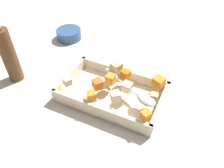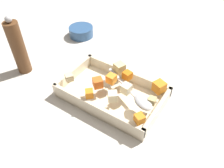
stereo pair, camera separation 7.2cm
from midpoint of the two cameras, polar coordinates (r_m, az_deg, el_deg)
ground_plane at (r=0.78m, az=1.57°, el=-2.93°), size 4.00×4.00×0.00m
baking_dish at (r=0.76m, az=2.74°, el=-2.78°), size 0.34×0.21×0.05m
carrot_chunk_far_left at (r=0.76m, az=6.69°, el=2.10°), size 0.03×0.03×0.03m
carrot_chunk_back_center at (r=0.64m, az=10.34°, el=-8.83°), size 0.03×0.03×0.03m
carrot_chunk_front_center at (r=0.73m, az=14.79°, el=-0.80°), size 0.04×0.04×0.03m
carrot_chunk_corner_ne at (r=0.69m, az=-2.87°, el=-2.58°), size 0.03×0.03×0.02m
carrot_chunk_heap_top at (r=0.74m, az=2.65°, el=1.28°), size 0.03×0.03×0.03m
carrot_chunk_heap_side at (r=0.72m, az=-0.80°, el=0.21°), size 0.04×0.04×0.03m
potato_chunk_mid_right at (r=0.75m, az=-8.22°, el=1.58°), size 0.03×0.03×0.02m
potato_chunk_corner_sw at (r=0.68m, az=3.21°, el=-3.27°), size 0.04×0.04×0.03m
potato_chunk_far_right at (r=0.78m, az=4.30°, el=4.19°), size 0.04×0.04×0.03m
potato_chunk_mid_left at (r=0.69m, az=13.23°, el=-4.23°), size 0.03×0.03×0.02m
potato_chunk_near_right at (r=0.71m, az=6.75°, el=-1.04°), size 0.03×0.03×0.03m
serving_spoon at (r=0.69m, az=10.28°, el=-4.16°), size 0.22×0.12×0.02m
pepper_mill at (r=0.87m, az=-20.73°, el=8.61°), size 0.05×0.05×0.23m
small_prep_bowl at (r=1.09m, az=-5.96°, el=13.14°), size 0.11×0.11×0.04m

